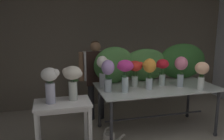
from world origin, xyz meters
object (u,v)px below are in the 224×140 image
at_px(vase_scarlet_tulips, 135,69).
at_px(vase_sunset_ranunculus, 150,70).
at_px(display_table_glass, 156,92).
at_px(vase_rosy_dahlias, 181,67).
at_px(vase_ivory_snapdragons, 102,68).
at_px(side_table_white, 63,110).
at_px(vase_lilac_carnations, 108,73).
at_px(vase_magenta_lilies, 125,70).
at_px(florist, 96,72).
at_px(vase_cream_lisianthus_tall, 73,78).
at_px(vase_white_roses_tall, 50,82).
at_px(vase_peach_peonies, 202,72).
at_px(watering_can, 109,140).
at_px(vase_crimson_roses, 162,69).

distance_m(vase_scarlet_tulips, vase_sunset_ranunculus, 0.27).
relative_size(display_table_glass, vase_rosy_dahlias, 3.97).
bearing_deg(vase_ivory_snapdragons, side_table_white, -145.53).
bearing_deg(display_table_glass, vase_lilac_carnations, -174.52).
bearing_deg(vase_rosy_dahlias, vase_magenta_lilies, -175.74).
xyz_separation_m(vase_rosy_dahlias, vase_magenta_lilies, (-1.00, -0.07, 0.02)).
distance_m(display_table_glass, florist, 1.22).
bearing_deg(vase_cream_lisianthus_tall, display_table_glass, 9.57).
distance_m(display_table_glass, vase_white_roses_tall, 1.80).
bearing_deg(vase_lilac_carnations, vase_rosy_dahlias, -1.36).
distance_m(side_table_white, vase_peach_peonies, 2.21).
bearing_deg(vase_white_roses_tall, watering_can, -2.65).
distance_m(florist, vase_rosy_dahlias, 1.57).
bearing_deg(vase_magenta_lilies, watering_can, -153.71).
xyz_separation_m(vase_lilac_carnations, vase_sunset_ranunculus, (0.67, -0.04, 0.03)).
relative_size(display_table_glass, vase_lilac_carnations, 4.04).
xyz_separation_m(display_table_glass, watering_can, (-0.92, -0.33, -0.58)).
distance_m(side_table_white, vase_magenta_lilies, 1.08).
bearing_deg(vase_scarlet_tulips, vase_crimson_roses, -5.96).
xyz_separation_m(side_table_white, vase_rosy_dahlias, (1.95, 0.18, 0.48)).
bearing_deg(watering_can, vase_sunset_ranunculus, 15.83).
bearing_deg(florist, vase_crimson_roses, -37.88).
relative_size(vase_sunset_ranunculus, watering_can, 1.42).
bearing_deg(vase_magenta_lilies, vase_cream_lisianthus_tall, -176.20).
bearing_deg(side_table_white, vase_crimson_roses, 10.77).
xyz_separation_m(vase_magenta_lilies, vase_cream_lisianthus_tall, (-0.80, -0.05, -0.06)).
xyz_separation_m(vase_rosy_dahlias, vase_lilac_carnations, (-1.24, 0.03, -0.03)).
xyz_separation_m(side_table_white, florist, (0.69, 1.09, 0.29)).
relative_size(vase_lilac_carnations, vase_cream_lisianthus_tall, 1.00).
distance_m(side_table_white, watering_can, 0.86).
bearing_deg(vase_magenta_lilies, display_table_glass, 16.64).
bearing_deg(vase_magenta_lilies, vase_sunset_ranunculus, 8.02).
relative_size(vase_scarlet_tulips, vase_sunset_ranunculus, 0.88).
relative_size(florist, vase_rosy_dahlias, 3.04).
distance_m(vase_ivory_snapdragons, vase_sunset_ranunculus, 0.76).
bearing_deg(side_table_white, vase_ivory_snapdragons, 34.47).
bearing_deg(vase_white_roses_tall, vase_scarlet_tulips, 15.18).
distance_m(vase_rosy_dahlias, vase_cream_lisianthus_tall, 1.80).
distance_m(florist, vase_scarlet_tulips, 0.91).
distance_m(vase_lilac_carnations, vase_scarlet_tulips, 0.53).
bearing_deg(vase_ivory_snapdragons, display_table_glass, -11.34).
distance_m(florist, vase_white_roses_tall, 1.39).
height_order(vase_rosy_dahlias, vase_sunset_ranunculus, vase_rosy_dahlias).
relative_size(vase_ivory_snapdragons, vase_scarlet_tulips, 1.20).
xyz_separation_m(side_table_white, vase_crimson_roses, (1.69, 0.32, 0.44)).
height_order(vase_sunset_ranunculus, vase_crimson_roses, vase_sunset_ranunculus).
distance_m(vase_lilac_carnations, vase_sunset_ranunculus, 0.67).
bearing_deg(florist, side_table_white, -122.29).
height_order(vase_peach_peonies, vase_lilac_carnations, vase_lilac_carnations).
height_order(vase_peach_peonies, vase_ivory_snapdragons, vase_ivory_snapdragons).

